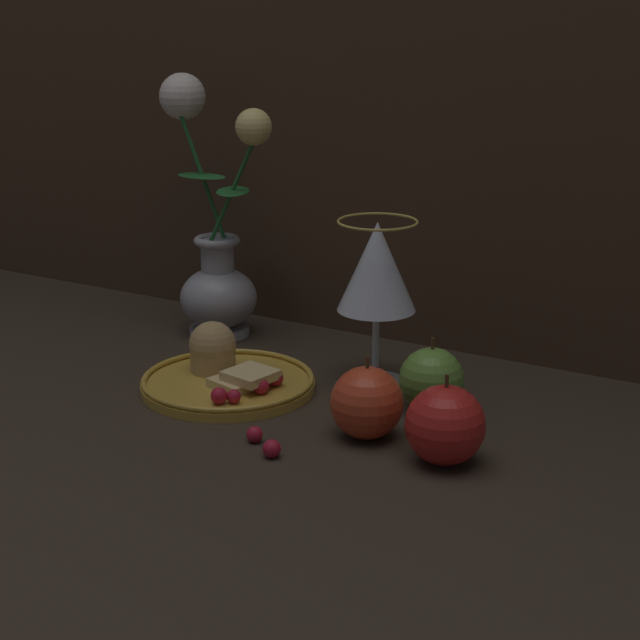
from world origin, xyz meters
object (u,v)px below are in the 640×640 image
vase (215,250)px  plate_with_pastries (225,374)px  wine_glass (377,272)px  apple_near_glass (432,380)px  apple_at_table_edge (445,425)px  apple_beside_vase (367,403)px

vase → plate_with_pastries: size_ratio=1.68×
vase → plate_with_pastries: vase is taller
vase → wine_glass: (0.26, -0.06, 0.02)m
plate_with_pastries → apple_near_glass: 0.23m
apple_at_table_edge → apple_near_glass: bearing=120.2°
wine_glass → apple_at_table_edge: (0.15, -0.15, -0.09)m
plate_with_pastries → vase: bearing=128.2°
vase → apple_at_table_edge: (0.41, -0.21, -0.07)m
plate_with_pastries → apple_at_table_edge: 0.30m
vase → apple_near_glass: size_ratio=4.02×
vase → apple_at_table_edge: bearing=-27.2°
wine_glass → apple_beside_vase: 0.18m
apple_near_glass → apple_at_table_edge: size_ratio=0.92×
wine_glass → apple_at_table_edge: bearing=-45.1°
wine_glass → apple_beside_vase: wine_glass is taller
vase → plate_with_pastries: bearing=-51.8°
plate_with_pastries → apple_near_glass: (0.23, 0.05, 0.02)m
apple_at_table_edge → wine_glass: bearing=134.9°
wine_glass → apple_near_glass: size_ratio=2.31×
apple_near_glass → vase: bearing=163.8°
plate_with_pastries → wine_glass: wine_glass is taller
apple_near_glass → wine_glass: bearing=154.3°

